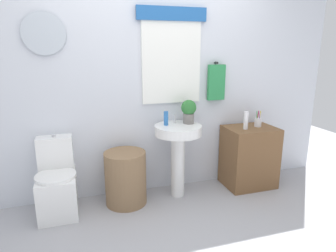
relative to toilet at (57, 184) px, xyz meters
name	(u,v)px	position (x,y,z in m)	size (l,w,h in m)	color
ground_plane	(187,244)	(1.05, -0.88, -0.29)	(8.00, 8.00, 0.00)	#A3A3A8
back_wall	(152,76)	(1.05, 0.26, 1.01)	(4.40, 0.18, 2.60)	silver
toilet	(57,184)	(0.00, 0.00, 0.00)	(0.38, 0.51, 0.77)	white
laundry_hamper	(126,178)	(0.68, -0.03, -0.01)	(0.43, 0.43, 0.57)	#846647
pedestal_sink	(178,144)	(1.26, -0.03, 0.31)	(0.50, 0.50, 0.81)	white
faucet	(175,118)	(1.26, 0.09, 0.57)	(0.03, 0.03, 0.10)	silver
wooden_cabinet	(249,157)	(2.15, -0.03, 0.07)	(0.57, 0.44, 0.72)	brown
soap_bottle	(166,118)	(1.14, 0.02, 0.59)	(0.05, 0.05, 0.15)	#2D6BB7
potted_plant	(189,110)	(1.40, 0.03, 0.66)	(0.17, 0.17, 0.26)	slate
lotion_bottle	(246,120)	(2.05, -0.07, 0.52)	(0.05, 0.05, 0.20)	white
toothbrush_cup	(258,122)	(2.25, -0.01, 0.48)	(0.08, 0.08, 0.19)	silver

